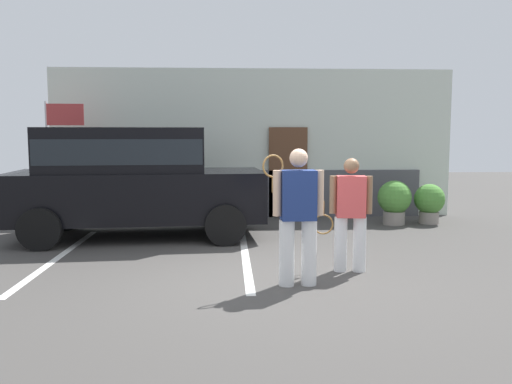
{
  "coord_description": "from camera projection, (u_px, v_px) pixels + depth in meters",
  "views": [
    {
      "loc": [
        -0.6,
        -6.87,
        1.92
      ],
      "look_at": [
        -0.18,
        1.2,
        1.05
      ],
      "focal_mm": 37.22,
      "sensor_mm": 36.0,
      "label": 1
    }
  ],
  "objects": [
    {
      "name": "house_frontage",
      "position": [
        254.0,
        148.0,
        12.49
      ],
      "size": [
        9.34,
        0.4,
        3.45
      ],
      "color": "silver",
      "rests_on": "ground_plane"
    },
    {
      "name": "tennis_player_woman",
      "position": [
        350.0,
        213.0,
        7.43
      ],
      "size": [
        0.85,
        0.29,
        1.6
      ],
      "rotation": [
        0.0,
        0.0,
        3.02
      ],
      "color": "white",
      "rests_on": "ground_plane"
    },
    {
      "name": "potted_plant_by_porch",
      "position": [
        394.0,
        200.0,
        11.4
      ],
      "size": [
        0.72,
        0.72,
        0.95
      ],
      "color": "gray",
      "rests_on": "ground_plane"
    },
    {
      "name": "parked_suv",
      "position": [
        133.0,
        177.0,
        9.89
      ],
      "size": [
        4.73,
        2.45,
        2.05
      ],
      "rotation": [
        0.0,
        0.0,
        0.08
      ],
      "color": "black",
      "rests_on": "ground_plane"
    },
    {
      "name": "parking_stripe_0",
      "position": [
        59.0,
        257.0,
        8.38
      ],
      "size": [
        0.12,
        4.4,
        0.01
      ],
      "primitive_type": "cube",
      "color": "silver",
      "rests_on": "ground_plane"
    },
    {
      "name": "flag_pole",
      "position": [
        57.0,
        139.0,
        11.18
      ],
      "size": [
        0.8,
        0.09,
        2.62
      ],
      "color": "silver",
      "rests_on": "ground_plane"
    },
    {
      "name": "tennis_player_man",
      "position": [
        298.0,
        215.0,
        6.72
      ],
      "size": [
        0.79,
        0.29,
        1.75
      ],
      "rotation": [
        0.0,
        0.0,
        3.19
      ],
      "color": "white",
      "rests_on": "ground_plane"
    },
    {
      "name": "parking_stripe_1",
      "position": [
        245.0,
        255.0,
        8.53
      ],
      "size": [
        0.12,
        4.4,
        0.01
      ],
      "primitive_type": "cube",
      "color": "silver",
      "rests_on": "ground_plane"
    },
    {
      "name": "ground_plane",
      "position": [
        274.0,
        280.0,
        7.06
      ],
      "size": [
        40.0,
        40.0,
        0.0
      ],
      "primitive_type": "plane",
      "color": "#423F3D"
    },
    {
      "name": "potted_plant_secondary",
      "position": [
        429.0,
        202.0,
        11.52
      ],
      "size": [
        0.66,
        0.66,
        0.86
      ],
      "color": "gray",
      "rests_on": "ground_plane"
    }
  ]
}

